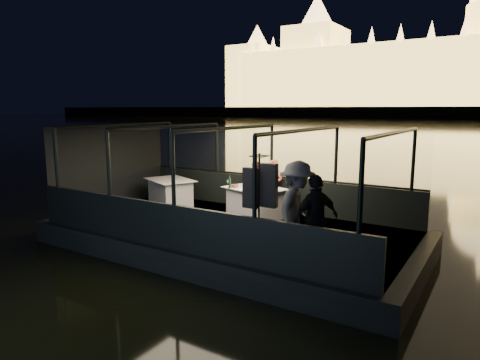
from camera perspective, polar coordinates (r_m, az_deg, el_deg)
The scene contains 27 objects.
river_water at distance 88.37m, azimuth 28.81°, elevation 6.20°, with size 500.00×500.00×0.00m, color black.
boat_hull at distance 10.28m, azimuth -1.20°, elevation -8.87°, with size 8.60×4.40×1.00m, color black.
boat_deck at distance 10.14m, azimuth -1.21°, elevation -6.29°, with size 8.00×4.00×0.04m, color black.
gunwale_port at distance 11.70m, azimuth 4.17°, elevation -1.81°, with size 8.00×0.08×0.90m, color black.
gunwale_starboard at distance 8.47m, azimuth -8.72°, elevation -6.27°, with size 8.00×0.08×0.90m, color black.
cabin_glass_port at distance 11.54m, azimuth 4.24°, elevation 3.80°, with size 8.00×0.02×1.40m, color #99B2B2, non-canonical shape.
cabin_glass_starboard at distance 8.24m, azimuth -8.91°, elevation 1.45°, with size 8.00×0.02×1.40m, color #99B2B2, non-canonical shape.
cabin_roof_glass at distance 9.77m, azimuth -1.26°, elevation 6.92°, with size 8.00×4.00×0.02m, color #99B2B2, non-canonical shape.
end_wall_fore at distance 12.52m, azimuth -16.73°, elevation 1.80°, with size 0.02×4.00×2.30m, color black, non-canonical shape.
end_wall_aft at distance 8.41m, azimuth 22.19°, elevation -2.09°, with size 0.02×4.00×2.30m, color black, non-canonical shape.
canopy_ribs at distance 9.88m, azimuth -1.23°, elevation 0.25°, with size 8.00×4.00×2.30m, color black, non-canonical shape.
dining_table_central at distance 10.86m, azimuth 1.99°, elevation -3.02°, with size 1.45×1.05×0.77m, color silver.
dining_table_aft at distance 12.36m, azimuth -9.27°, elevation -1.61°, with size 1.43×1.03×0.76m, color white.
chair_port_left at distance 11.32m, azimuth 2.29°, elevation -2.17°, with size 0.41×0.41×0.89m, color black.
chair_port_right at distance 11.20m, azimuth 3.48°, elevation -2.32°, with size 0.43×0.43×0.92m, color black.
coat_stand at distance 7.96m, azimuth 2.54°, elevation -3.85°, with size 0.54×0.43×1.94m, color black, non-canonical shape.
person_woman_coral at distance 11.34m, azimuth 4.47°, elevation -0.63°, with size 0.51×0.34×1.42m, color #F37558.
person_man_maroon at distance 11.57m, azimuth 2.36°, elevation -0.41°, with size 0.64×0.50×1.33m, color #44131B.
passenger_stripe at distance 7.91m, azimuth 7.57°, elevation -4.38°, with size 1.18×0.66×1.82m, color silver.
passenger_dark at distance 7.72m, azimuth 10.07°, elevation -4.80°, with size 0.95×0.40×1.61m, color black.
wine_bottle at distance 10.73m, azimuth -1.38°, elevation -0.29°, with size 0.07×0.07×0.32m, color #13341E.
bread_basket at distance 10.83m, azimuth -0.69°, elevation -0.79°, with size 0.18×0.18×0.07m, color brown.
amber_candle at distance 10.49m, azimuth 1.52°, elevation -1.13°, with size 0.05×0.05×0.07m, color gold.
plate_near at distance 10.36m, azimuth 1.91°, elevation -1.44°, with size 0.22×0.22×0.01m, color silver.
plate_far at distance 10.97m, azimuth -0.20°, elevation -0.83°, with size 0.26×0.26×0.02m, color silver.
wine_glass_white at distance 10.72m, azimuth -1.65°, elevation -0.60°, with size 0.07×0.07×0.20m, color silver, non-canonical shape.
wine_glass_red at distance 10.63m, azimuth 2.54°, elevation -0.69°, with size 0.07×0.07×0.20m, color white, non-canonical shape.
Camera 1 is at (5.37, -8.15, 3.23)m, focal length 32.00 mm.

